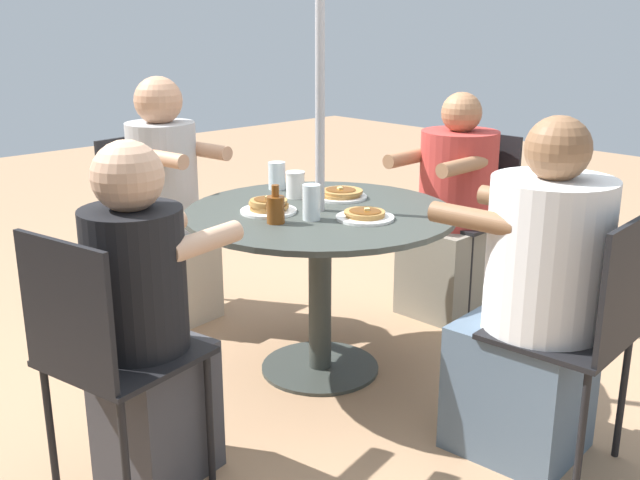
{
  "coord_description": "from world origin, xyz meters",
  "views": [
    {
      "loc": [
        -2.15,
        2.04,
        1.48
      ],
      "look_at": [
        0.0,
        0.0,
        0.59
      ],
      "focal_mm": 42.0,
      "sensor_mm": 36.0,
      "label": 1
    }
  ],
  "objects_px": {
    "patio_chair_north": "(147,211)",
    "patio_chair_east": "(103,350)",
    "patio_table": "(320,243)",
    "diner_south": "(535,310)",
    "diner_east": "(145,330)",
    "pancake_plate_a": "(341,194)",
    "patio_chair_west": "(472,207)",
    "pancake_plate_c": "(269,207)",
    "drinking_glass_b": "(277,176)",
    "drinking_glass_a": "(311,202)",
    "patio_chair_south": "(584,325)",
    "diner_west": "(452,217)",
    "coffee_cup": "(295,185)",
    "pancake_plate_b": "(365,215)",
    "diner_north": "(168,210)",
    "syrup_bottle": "(275,208)"
  },
  "relations": [
    {
      "from": "patio_chair_north",
      "to": "drinking_glass_a",
      "type": "xyz_separation_m",
      "value": [
        -1.2,
        -0.03,
        0.26
      ]
    },
    {
      "from": "patio_table",
      "to": "drinking_glass_b",
      "type": "distance_m",
      "value": 0.48
    },
    {
      "from": "pancake_plate_a",
      "to": "coffee_cup",
      "type": "bearing_deg",
      "value": 43.88
    },
    {
      "from": "patio_chair_south",
      "to": "pancake_plate_b",
      "type": "distance_m",
      "value": 0.93
    },
    {
      "from": "patio_chair_west",
      "to": "diner_west",
      "type": "relative_size",
      "value": 0.8
    },
    {
      "from": "patio_table",
      "to": "diner_east",
      "type": "distance_m",
      "value": 0.96
    },
    {
      "from": "pancake_plate_a",
      "to": "pancake_plate_b",
      "type": "distance_m",
      "value": 0.36
    },
    {
      "from": "diner_east",
      "to": "drinking_glass_a",
      "type": "height_order",
      "value": "diner_east"
    },
    {
      "from": "patio_table",
      "to": "pancake_plate_c",
      "type": "bearing_deg",
      "value": 54.49
    },
    {
      "from": "diner_west",
      "to": "pancake_plate_a",
      "type": "height_order",
      "value": "diner_west"
    },
    {
      "from": "diner_south",
      "to": "diner_west",
      "type": "distance_m",
      "value": 1.31
    },
    {
      "from": "diner_east",
      "to": "patio_table",
      "type": "bearing_deg",
      "value": 90.0
    },
    {
      "from": "patio_chair_east",
      "to": "pancake_plate_a",
      "type": "distance_m",
      "value": 1.37
    },
    {
      "from": "patio_chair_south",
      "to": "patio_chair_east",
      "type": "bearing_deg",
      "value": 138.06
    },
    {
      "from": "patio_chair_north",
      "to": "pancake_plate_a",
      "type": "xyz_separation_m",
      "value": [
        -1.03,
        -0.36,
        0.21
      ]
    },
    {
      "from": "syrup_bottle",
      "to": "coffee_cup",
      "type": "xyz_separation_m",
      "value": [
        0.26,
        -0.33,
        0.0
      ]
    },
    {
      "from": "patio_chair_east",
      "to": "patio_chair_north",
      "type": "bearing_deg",
      "value": 133.02
    },
    {
      "from": "diner_west",
      "to": "pancake_plate_a",
      "type": "relative_size",
      "value": 4.9
    },
    {
      "from": "patio_table",
      "to": "pancake_plate_c",
      "type": "height_order",
      "value": "pancake_plate_c"
    },
    {
      "from": "diner_east",
      "to": "pancake_plate_c",
      "type": "distance_m",
      "value": 0.86
    },
    {
      "from": "patio_table",
      "to": "diner_south",
      "type": "height_order",
      "value": "diner_south"
    },
    {
      "from": "drinking_glass_a",
      "to": "patio_chair_west",
      "type": "bearing_deg",
      "value": -84.44
    },
    {
      "from": "diner_north",
      "to": "patio_table",
      "type": "bearing_deg",
      "value": 90.0
    },
    {
      "from": "patio_chair_east",
      "to": "diner_south",
      "type": "relative_size",
      "value": 0.75
    },
    {
      "from": "diner_east",
      "to": "coffee_cup",
      "type": "bearing_deg",
      "value": 101.28
    },
    {
      "from": "patio_chair_east",
      "to": "diner_east",
      "type": "distance_m",
      "value": 0.17
    },
    {
      "from": "patio_chair_north",
      "to": "patio_chair_east",
      "type": "relative_size",
      "value": 1.0
    },
    {
      "from": "pancake_plate_a",
      "to": "drinking_glass_b",
      "type": "distance_m",
      "value": 0.34
    },
    {
      "from": "diner_south",
      "to": "pancake_plate_a",
      "type": "height_order",
      "value": "diner_south"
    },
    {
      "from": "patio_chair_east",
      "to": "pancake_plate_c",
      "type": "relative_size",
      "value": 3.9
    },
    {
      "from": "patio_chair_east",
      "to": "patio_chair_south",
      "type": "bearing_deg",
      "value": 41.94
    },
    {
      "from": "patio_chair_south",
      "to": "diner_west",
      "type": "bearing_deg",
      "value": 48.34
    },
    {
      "from": "patio_chair_north",
      "to": "pancake_plate_b",
      "type": "distance_m",
      "value": 1.36
    },
    {
      "from": "diner_east",
      "to": "pancake_plate_c",
      "type": "xyz_separation_m",
      "value": [
        0.31,
        -0.77,
        0.21
      ]
    },
    {
      "from": "drinking_glass_b",
      "to": "pancake_plate_b",
      "type": "bearing_deg",
      "value": 171.9
    },
    {
      "from": "diner_north",
      "to": "patio_chair_east",
      "type": "xyz_separation_m",
      "value": [
        -1.18,
        0.98,
        -0.03
      ]
    },
    {
      "from": "diner_north",
      "to": "pancake_plate_a",
      "type": "xyz_separation_m",
      "value": [
        -0.86,
        -0.34,
        0.17
      ]
    },
    {
      "from": "diner_west",
      "to": "coffee_cup",
      "type": "xyz_separation_m",
      "value": [
        0.2,
        0.88,
        0.27
      ]
    },
    {
      "from": "pancake_plate_b",
      "to": "drinking_glass_a",
      "type": "height_order",
      "value": "drinking_glass_a"
    },
    {
      "from": "patio_chair_west",
      "to": "pancake_plate_a",
      "type": "relative_size",
      "value": 3.9
    },
    {
      "from": "patio_table",
      "to": "drinking_glass_a",
      "type": "xyz_separation_m",
      "value": [
        -0.08,
        0.12,
        0.21
      ]
    },
    {
      "from": "pancake_plate_a",
      "to": "drinking_glass_a",
      "type": "relative_size",
      "value": 1.64
    },
    {
      "from": "patio_chair_south",
      "to": "pancake_plate_c",
      "type": "xyz_separation_m",
      "value": [
        1.25,
        0.28,
        0.21
      ]
    },
    {
      "from": "pancake_plate_c",
      "to": "drinking_glass_a",
      "type": "height_order",
      "value": "drinking_glass_a"
    },
    {
      "from": "syrup_bottle",
      "to": "drinking_glass_a",
      "type": "bearing_deg",
      "value": -114.3
    },
    {
      "from": "pancake_plate_a",
      "to": "patio_chair_west",
      "type": "bearing_deg",
      "value": -93.23
    },
    {
      "from": "patio_table",
      "to": "diner_north",
      "type": "bearing_deg",
      "value": 7.58
    },
    {
      "from": "diner_east",
      "to": "diner_south",
      "type": "height_order",
      "value": "diner_south"
    },
    {
      "from": "diner_south",
      "to": "diner_north",
      "type": "bearing_deg",
      "value": 91.09
    },
    {
      "from": "syrup_bottle",
      "to": "patio_chair_north",
      "type": "bearing_deg",
      "value": -5.33
    }
  ]
}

